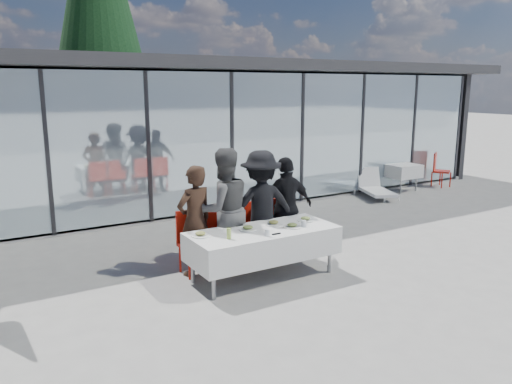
% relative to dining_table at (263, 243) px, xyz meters
% --- Properties ---
extents(ground, '(90.00, 90.00, 0.00)m').
position_rel_dining_table_xyz_m(ground, '(0.48, -0.21, -0.54)').
color(ground, gray).
rests_on(ground, ground).
extents(pavilion, '(14.80, 8.80, 3.44)m').
position_rel_dining_table_xyz_m(pavilion, '(2.48, 7.96, 1.61)').
color(pavilion, gray).
rests_on(pavilion, ground).
extents(dining_table, '(2.26, 0.96, 0.75)m').
position_rel_dining_table_xyz_m(dining_table, '(0.00, 0.00, 0.00)').
color(dining_table, silver).
rests_on(dining_table, ground).
extents(diner_a, '(0.75, 0.75, 1.70)m').
position_rel_dining_table_xyz_m(diner_a, '(-0.82, 0.65, 0.31)').
color(diner_a, '#322016').
rests_on(diner_a, ground).
extents(diner_chair_a, '(0.44, 0.44, 0.97)m').
position_rel_dining_table_xyz_m(diner_chair_a, '(-0.82, 0.75, -0.00)').
color(diner_chair_a, '#B9190C').
rests_on(diner_chair_a, ground).
extents(diner_b, '(0.99, 0.99, 1.93)m').
position_rel_dining_table_xyz_m(diner_b, '(-0.33, 0.65, 0.43)').
color(diner_b, '#505050').
rests_on(diner_b, ground).
extents(diner_chair_b, '(0.44, 0.44, 0.97)m').
position_rel_dining_table_xyz_m(diner_chair_b, '(-0.33, 0.75, -0.00)').
color(diner_chair_b, '#B9190C').
rests_on(diner_chair_b, ground).
extents(diner_c, '(1.44, 1.44, 1.85)m').
position_rel_dining_table_xyz_m(diner_c, '(0.35, 0.65, 0.38)').
color(diner_c, black).
rests_on(diner_c, ground).
extents(diner_chair_c, '(0.44, 0.44, 0.97)m').
position_rel_dining_table_xyz_m(diner_chair_c, '(0.35, 0.75, -0.00)').
color(diner_chair_c, '#B9190C').
rests_on(diner_chair_c, ground).
extents(diner_d, '(1.01, 1.01, 1.70)m').
position_rel_dining_table_xyz_m(diner_d, '(0.85, 0.65, 0.31)').
color(diner_d, black).
rests_on(diner_d, ground).
extents(diner_chair_d, '(0.44, 0.44, 0.97)m').
position_rel_dining_table_xyz_m(diner_chair_d, '(0.85, 0.75, -0.00)').
color(diner_chair_d, '#B9190C').
rests_on(diner_chair_d, ground).
extents(plate_a, '(0.27, 0.27, 0.07)m').
position_rel_dining_table_xyz_m(plate_a, '(-0.94, 0.18, 0.24)').
color(plate_a, white).
rests_on(plate_a, dining_table).
extents(plate_b, '(0.27, 0.27, 0.07)m').
position_rel_dining_table_xyz_m(plate_b, '(-0.20, 0.11, 0.24)').
color(plate_b, white).
rests_on(plate_b, dining_table).
extents(plate_c, '(0.27, 0.27, 0.07)m').
position_rel_dining_table_xyz_m(plate_c, '(0.28, 0.15, 0.24)').
color(plate_c, white).
rests_on(plate_c, dining_table).
extents(plate_d, '(0.27, 0.27, 0.07)m').
position_rel_dining_table_xyz_m(plate_d, '(0.84, 0.09, 0.24)').
color(plate_d, white).
rests_on(plate_d, dining_table).
extents(plate_extra, '(0.27, 0.27, 0.07)m').
position_rel_dining_table_xyz_m(plate_extra, '(0.44, -0.12, 0.24)').
color(plate_extra, white).
rests_on(plate_extra, dining_table).
extents(juice_bottle, '(0.06, 0.06, 0.15)m').
position_rel_dining_table_xyz_m(juice_bottle, '(-0.65, -0.15, 0.29)').
color(juice_bottle, '#9DBD4E').
rests_on(juice_bottle, dining_table).
extents(drinking_glasses, '(0.80, 0.19, 0.10)m').
position_rel_dining_table_xyz_m(drinking_glasses, '(0.24, -0.24, 0.26)').
color(drinking_glasses, silver).
rests_on(drinking_glasses, dining_table).
extents(folded_eyeglasses, '(0.14, 0.03, 0.01)m').
position_rel_dining_table_xyz_m(folded_eyeglasses, '(0.04, -0.30, 0.22)').
color(folded_eyeglasses, black).
rests_on(folded_eyeglasses, dining_table).
extents(spare_table_right, '(0.86, 0.86, 0.74)m').
position_rel_dining_table_xyz_m(spare_table_right, '(6.69, 3.58, 0.02)').
color(spare_table_right, silver).
rests_on(spare_table_right, ground).
extents(spare_chair_a, '(0.61, 0.61, 0.97)m').
position_rel_dining_table_xyz_m(spare_chair_a, '(8.04, 3.41, -0.00)').
color(spare_chair_a, '#B9190C').
rests_on(spare_chair_a, ground).
extents(spare_chair_b, '(0.59, 0.59, 0.97)m').
position_rel_dining_table_xyz_m(spare_chair_b, '(5.63, 4.19, -0.00)').
color(spare_chair_b, '#B9190C').
rests_on(spare_chair_b, ground).
extents(lounger, '(1.03, 1.46, 0.72)m').
position_rel_dining_table_xyz_m(lounger, '(5.47, 3.34, -0.28)').
color(lounger, white).
rests_on(lounger, ground).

